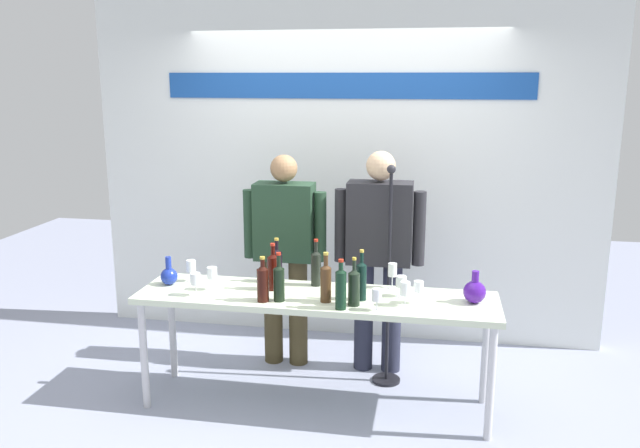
% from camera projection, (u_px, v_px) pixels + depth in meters
% --- Properties ---
extents(ground_plane, '(10.00, 10.00, 0.00)m').
position_uv_depth(ground_plane, '(316.00, 404.00, 4.31)').
color(ground_plane, '#949AB2').
extents(back_wall, '(4.15, 0.11, 3.00)m').
position_uv_depth(back_wall, '(345.00, 157.00, 5.22)').
color(back_wall, white).
rests_on(back_wall, ground).
extents(display_table, '(2.32, 0.56, 0.77)m').
position_uv_depth(display_table, '(316.00, 305.00, 4.15)').
color(display_table, silver).
rests_on(display_table, ground).
extents(decanter_blue_left, '(0.12, 0.12, 0.19)m').
position_uv_depth(decanter_blue_left, '(169.00, 275.00, 4.33)').
color(decanter_blue_left, '#1A2F9A').
rests_on(decanter_blue_left, display_table).
extents(decanter_blue_right, '(0.14, 0.14, 0.21)m').
position_uv_depth(decanter_blue_right, '(475.00, 291.00, 3.98)').
color(decanter_blue_right, '#481894').
rests_on(decanter_blue_right, display_table).
extents(presenter_left, '(0.62, 0.22, 1.60)m').
position_uv_depth(presenter_left, '(285.00, 247.00, 4.75)').
color(presenter_left, '#40371F').
rests_on(presenter_left, ground).
extents(presenter_right, '(0.65, 0.22, 1.64)m').
position_uv_depth(presenter_right, '(379.00, 247.00, 4.63)').
color(presenter_right, '#242638').
rests_on(presenter_right, ground).
extents(wine_bottle_0, '(0.07, 0.07, 0.31)m').
position_uv_depth(wine_bottle_0, '(277.00, 264.00, 4.38)').
color(wine_bottle_0, black).
rests_on(wine_bottle_0, display_table).
extents(wine_bottle_1, '(0.07, 0.07, 0.31)m').
position_uv_depth(wine_bottle_1, '(341.00, 287.00, 3.86)').
color(wine_bottle_1, black).
rests_on(wine_bottle_1, display_table).
extents(wine_bottle_2, '(0.07, 0.07, 0.32)m').
position_uv_depth(wine_bottle_2, '(316.00, 267.00, 4.30)').
color(wine_bottle_2, black).
rests_on(wine_bottle_2, display_table).
extents(wine_bottle_3, '(0.07, 0.07, 0.32)m').
position_uv_depth(wine_bottle_3, '(326.00, 281.00, 3.99)').
color(wine_bottle_3, '#4A3019').
rests_on(wine_bottle_3, display_table).
extents(wine_bottle_4, '(0.08, 0.08, 0.29)m').
position_uv_depth(wine_bottle_4, '(263.00, 282.00, 4.00)').
color(wine_bottle_4, black).
rests_on(wine_bottle_4, display_table).
extents(wine_bottle_5, '(0.06, 0.06, 0.33)m').
position_uv_depth(wine_bottle_5, '(361.00, 279.00, 4.02)').
color(wine_bottle_5, black).
rests_on(wine_bottle_5, display_table).
extents(wine_bottle_6, '(0.07, 0.07, 0.31)m').
position_uv_depth(wine_bottle_6, '(354.00, 286.00, 3.93)').
color(wine_bottle_6, black).
rests_on(wine_bottle_6, display_table).
extents(wine_bottle_7, '(0.08, 0.08, 0.32)m').
position_uv_depth(wine_bottle_7, '(273.00, 270.00, 4.21)').
color(wine_bottle_7, '#340A05').
rests_on(wine_bottle_7, display_table).
extents(wine_bottle_8, '(0.07, 0.07, 0.31)m').
position_uv_depth(wine_bottle_8, '(279.00, 281.00, 4.00)').
color(wine_bottle_8, black).
rests_on(wine_bottle_8, display_table).
extents(wine_glass_left_0, '(0.06, 0.06, 0.15)m').
position_uv_depth(wine_glass_left_0, '(191.00, 266.00, 4.39)').
color(wine_glass_left_0, white).
rests_on(wine_glass_left_0, display_table).
extents(wine_glass_left_1, '(0.07, 0.07, 0.15)m').
position_uv_depth(wine_glass_left_1, '(195.00, 279.00, 4.10)').
color(wine_glass_left_1, white).
rests_on(wine_glass_left_1, display_table).
extents(wine_glass_left_2, '(0.07, 0.07, 0.16)m').
position_uv_depth(wine_glass_left_2, '(212.00, 273.00, 4.21)').
color(wine_glass_left_2, white).
rests_on(wine_glass_left_2, display_table).
extents(wine_glass_right_0, '(0.06, 0.06, 0.14)m').
position_uv_depth(wine_glass_right_0, '(377.00, 295.00, 3.84)').
color(wine_glass_right_0, white).
rests_on(wine_glass_right_0, display_table).
extents(wine_glass_right_1, '(0.06, 0.06, 0.14)m').
position_uv_depth(wine_glass_right_1, '(419.00, 287.00, 3.96)').
color(wine_glass_right_1, white).
rests_on(wine_glass_right_1, display_table).
extents(wine_glass_right_2, '(0.07, 0.07, 0.13)m').
position_uv_depth(wine_glass_right_2, '(401.00, 282.00, 4.09)').
color(wine_glass_right_2, white).
rests_on(wine_glass_right_2, display_table).
extents(wine_glass_right_3, '(0.06, 0.06, 0.17)m').
position_uv_depth(wine_glass_right_3, '(392.00, 271.00, 4.25)').
color(wine_glass_right_3, white).
rests_on(wine_glass_right_3, display_table).
extents(wine_glass_right_4, '(0.06, 0.06, 0.15)m').
position_uv_depth(wine_glass_right_4, '(405.00, 289.00, 3.92)').
color(wine_glass_right_4, white).
rests_on(wine_glass_right_4, display_table).
extents(microphone_stand, '(0.20, 0.20, 1.57)m').
position_uv_depth(microphone_stand, '(388.00, 312.00, 4.52)').
color(microphone_stand, black).
rests_on(microphone_stand, ground).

